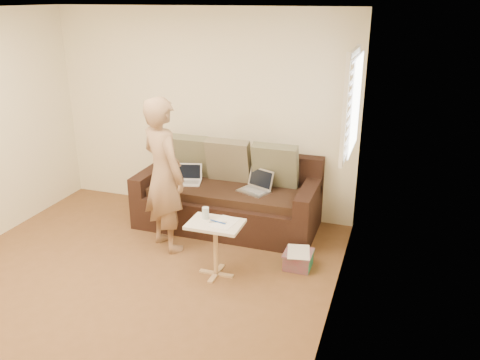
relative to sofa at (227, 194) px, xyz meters
The scene contains 17 objects.
floor 1.89m from the sofa, 105.92° to the right, with size 4.50×4.50×0.00m, color brown.
ceiling 2.85m from the sofa, 105.92° to the right, with size 4.50×4.50×0.00m, color white.
wall_back 1.12m from the sofa, 136.83° to the left, with size 4.00×4.00×0.00m, color #F3E8BE.
wall_right 2.48m from the sofa, 49.92° to the right, with size 4.50×4.50×0.00m, color #F3E8BE.
window_blinds 1.95m from the sofa, 10.78° to the right, with size 0.12×0.88×1.08m, color white, non-canonical shape.
sofa is the anchor object (origin of this frame).
pillow_left 0.74m from the sofa, 159.49° to the left, with size 0.55×0.14×0.55m, color #585941, non-canonical shape.
pillow_mid 0.42m from the sofa, 104.03° to the left, with size 0.55×0.14×0.55m, color #69664B, non-canonical shape.
pillow_right 0.69m from the sofa, 19.47° to the left, with size 0.55×0.14×0.55m, color #585941, non-canonical shape.
laptop_silver 0.37m from the sofa, ahead, with size 0.35×0.26×0.24m, color #B7BABC, non-canonical shape.
laptop_white 0.51m from the sofa, behind, with size 0.31×0.23×0.23m, color white, non-canonical shape.
person 0.97m from the sofa, 122.93° to the right, with size 0.64×0.43×1.74m, color #856748.
side_table 1.17m from the sofa, 75.66° to the right, with size 0.54×0.38×0.59m, color silver, non-canonical shape.
drinking_glass 1.10m from the sofa, 81.42° to the right, with size 0.07×0.07×0.12m, color silver, non-canonical shape.
scissors 1.18m from the sofa, 74.30° to the right, with size 0.18×0.10×0.02m, color silver, non-canonical shape.
paper_on_table 1.17m from the sofa, 70.95° to the right, with size 0.21×0.30×0.00m, color white, non-canonical shape.
striped_box 1.32m from the sofa, 33.95° to the right, with size 0.30×0.30×0.19m, color #C61D51, non-canonical shape.
Camera 1 is at (2.45, -3.48, 2.72)m, focal length 36.91 mm.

